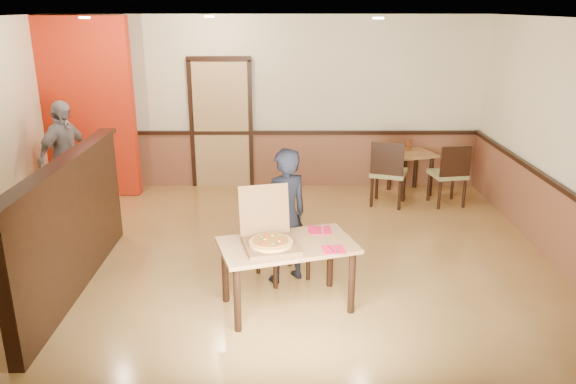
# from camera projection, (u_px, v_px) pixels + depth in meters

# --- Properties ---
(floor) EXTENTS (7.00, 7.00, 0.00)m
(floor) POSITION_uv_depth(u_px,v_px,m) (263.00, 279.00, 6.32)
(floor) COLOR tan
(floor) RESTS_ON ground
(ceiling) EXTENTS (7.00, 7.00, 0.00)m
(ceiling) POSITION_uv_depth(u_px,v_px,m) (259.00, 19.00, 5.44)
(ceiling) COLOR black
(ceiling) RESTS_ON wall_back
(wall_back) EXTENTS (7.00, 0.00, 7.00)m
(wall_back) POSITION_uv_depth(u_px,v_px,m) (270.00, 103.00, 9.20)
(wall_back) COLOR beige
(wall_back) RESTS_ON floor
(wainscot_back) EXTENTS (7.00, 0.04, 0.90)m
(wainscot_back) POSITION_uv_depth(u_px,v_px,m) (270.00, 160.00, 9.47)
(wainscot_back) COLOR brown
(wainscot_back) RESTS_ON floor
(chair_rail_back) EXTENTS (7.00, 0.06, 0.06)m
(chair_rail_back) POSITION_uv_depth(u_px,v_px,m) (270.00, 133.00, 9.30)
(chair_rail_back) COLOR black
(chair_rail_back) RESTS_ON wall_back
(wainscot_right) EXTENTS (0.04, 7.00, 0.90)m
(wainscot_right) POSITION_uv_depth(u_px,v_px,m) (576.00, 241.00, 6.20)
(wainscot_right) COLOR brown
(wainscot_right) RESTS_ON floor
(back_door) EXTENTS (0.90, 0.06, 2.10)m
(back_door) POSITION_uv_depth(u_px,v_px,m) (221.00, 125.00, 9.27)
(back_door) COLOR tan
(back_door) RESTS_ON wall_back
(booth_partition) EXTENTS (0.20, 3.10, 1.44)m
(booth_partition) POSITION_uv_depth(u_px,v_px,m) (71.00, 225.00, 5.89)
(booth_partition) COLOR black
(booth_partition) RESTS_ON floor
(red_accent_panel) EXTENTS (1.60, 0.20, 2.78)m
(red_accent_panel) POSITION_uv_depth(u_px,v_px,m) (82.00, 109.00, 8.71)
(red_accent_panel) COLOR red
(red_accent_panel) RESTS_ON floor
(spot_a) EXTENTS (0.14, 0.14, 0.02)m
(spot_a) POSITION_uv_depth(u_px,v_px,m) (85.00, 18.00, 7.14)
(spot_a) COLOR #FFEAB2
(spot_a) RESTS_ON ceiling
(spot_b) EXTENTS (0.14, 0.14, 0.02)m
(spot_b) POSITION_uv_depth(u_px,v_px,m) (209.00, 17.00, 7.81)
(spot_b) COLOR #FFEAB2
(spot_b) RESTS_ON ceiling
(spot_c) EXTENTS (0.14, 0.14, 0.02)m
(spot_c) POSITION_uv_depth(u_px,v_px,m) (378.00, 18.00, 6.87)
(spot_c) COLOR #FFEAB2
(spot_c) RESTS_ON ceiling
(main_table) EXTENTS (1.47, 1.10, 0.70)m
(main_table) POSITION_uv_depth(u_px,v_px,m) (287.00, 253.00, 5.56)
(main_table) COLOR #AC7848
(main_table) RESTS_ON floor
(diner_chair) EXTENTS (0.69, 0.69, 1.02)m
(diner_chair) POSITION_uv_depth(u_px,v_px,m) (279.00, 229.00, 6.27)
(diner_chair) COLOR olive
(diner_chair) RESTS_ON floor
(side_chair_left) EXTENTS (0.65, 0.65, 1.02)m
(side_chair_left) POSITION_uv_depth(u_px,v_px,m) (388.00, 171.00, 8.46)
(side_chair_left) COLOR olive
(side_chair_left) RESTS_ON floor
(side_chair_right) EXTENTS (0.56, 0.56, 0.97)m
(side_chair_right) POSITION_uv_depth(u_px,v_px,m) (450.00, 172.00, 8.47)
(side_chair_right) COLOR olive
(side_chair_right) RESTS_ON floor
(side_table) EXTENTS (0.80, 0.80, 0.69)m
(side_table) POSITION_uv_depth(u_px,v_px,m) (411.00, 162.00, 9.06)
(side_table) COLOR #AC7848
(side_table) RESTS_ON floor
(diner) EXTENTS (0.66, 0.60, 1.52)m
(diner) POSITION_uv_depth(u_px,v_px,m) (285.00, 216.00, 6.07)
(diner) COLOR black
(diner) RESTS_ON floor
(passerby) EXTENTS (0.75, 1.05, 1.66)m
(passerby) POSITION_uv_depth(u_px,v_px,m) (65.00, 157.00, 8.16)
(passerby) COLOR gray
(passerby) RESTS_ON floor
(pizza_box) EXTENTS (0.63, 0.70, 0.54)m
(pizza_box) POSITION_uv_depth(u_px,v_px,m) (270.00, 239.00, 5.46)
(pizza_box) COLOR brown
(pizza_box) RESTS_ON main_table
(pizza) EXTENTS (0.55, 0.55, 0.03)m
(pizza) POSITION_uv_depth(u_px,v_px,m) (271.00, 243.00, 5.41)
(pizza) COLOR #EAAD55
(pizza) RESTS_ON pizza_box
(napkin_near) EXTENTS (0.23, 0.23, 0.01)m
(napkin_near) POSITION_uv_depth(u_px,v_px,m) (334.00, 250.00, 5.37)
(napkin_near) COLOR red
(napkin_near) RESTS_ON main_table
(napkin_far) EXTENTS (0.24, 0.24, 0.01)m
(napkin_far) POSITION_uv_depth(u_px,v_px,m) (320.00, 230.00, 5.84)
(napkin_far) COLOR red
(napkin_far) RESTS_ON main_table
(condiment) EXTENTS (0.06, 0.06, 0.16)m
(condiment) POSITION_uv_depth(u_px,v_px,m) (409.00, 145.00, 9.12)
(condiment) COLOR brown
(condiment) RESTS_ON side_table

